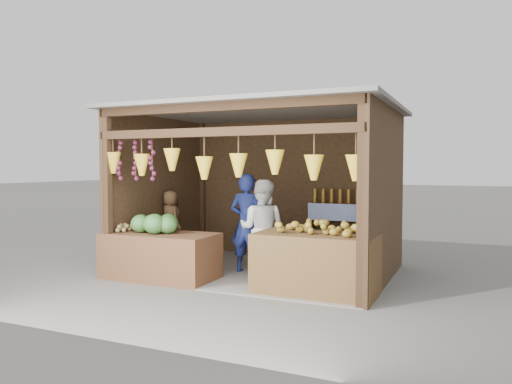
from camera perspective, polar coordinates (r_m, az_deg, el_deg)
ground at (r=8.28m, az=0.64°, el=-9.12°), size 80.00×80.00×0.00m
stall_structure at (r=8.07m, az=0.31°, el=2.48°), size 4.30×3.30×2.66m
back_shelf at (r=9.03m, az=10.04°, el=-2.55°), size 1.25×0.32×1.32m
counter_left at (r=7.88m, az=-10.91°, el=-7.18°), size 1.75×0.85×0.71m
counter_right at (r=6.88m, az=6.84°, el=-8.15°), size 1.63×0.85×0.82m
stool at (r=9.11m, az=-9.73°, el=-7.04°), size 0.33×0.33×0.31m
man_standing at (r=8.07m, az=-1.03°, el=-3.61°), size 0.60×0.41×1.62m
woman_standing at (r=7.73m, az=0.70°, el=-4.24°), size 0.79×0.64×1.53m
vendor_seated at (r=9.02m, az=-9.77°, el=-2.96°), size 0.58×0.50×0.99m
melon_pile at (r=7.89m, az=-11.45°, el=-3.40°), size 1.00×0.50×0.32m
tanfruit_pile at (r=8.17m, az=-15.08°, el=-3.90°), size 0.34×0.40×0.13m
mango_pile at (r=6.80m, az=7.37°, el=-3.83°), size 1.40×0.64×0.22m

